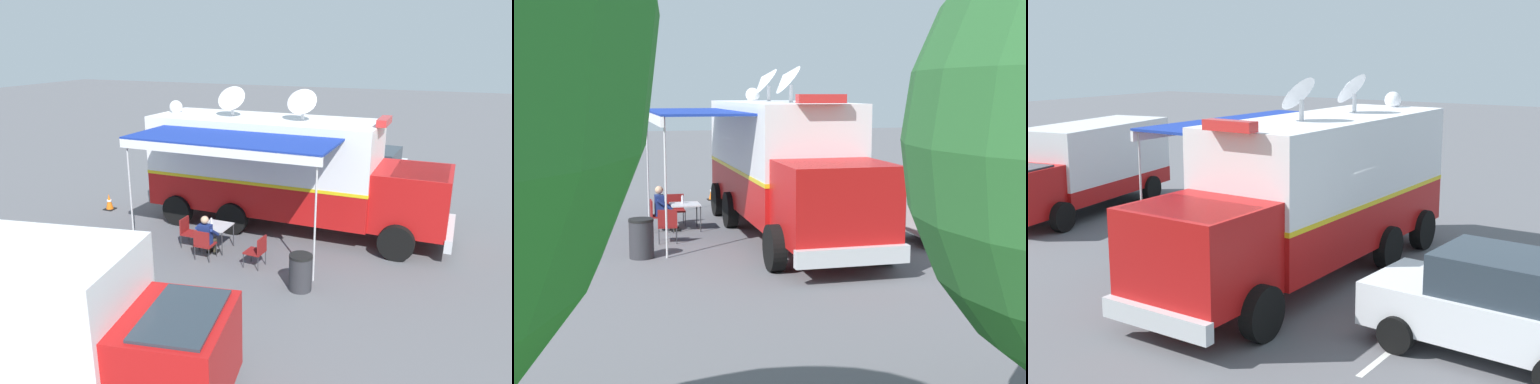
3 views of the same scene
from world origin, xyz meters
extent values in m
plane|color=#5B5B60|center=(0.00, 0.00, 0.00)|extent=(100.00, 100.00, 0.00)
cube|color=silver|center=(-3.26, 2.42, 0.00)|extent=(0.22, 4.80, 0.01)
cube|color=#B71414|center=(0.00, 0.00, 1.15)|extent=(2.65, 7.25, 1.10)
cube|color=white|center=(0.00, 0.00, 2.55)|extent=(2.65, 7.25, 1.70)
cube|color=yellow|center=(0.00, 0.00, 1.70)|extent=(2.67, 7.27, 0.10)
cube|color=#B71414|center=(0.10, 4.65, 1.45)|extent=(2.34, 2.15, 1.70)
cube|color=#28333D|center=(0.10, 4.85, 1.95)|extent=(2.18, 1.51, 0.70)
cube|color=silver|center=(0.12, 5.78, 0.55)|extent=(2.38, 0.25, 0.36)
cylinder|color=black|center=(-1.16, 4.48, 0.50)|extent=(0.32, 1.01, 1.00)
cylinder|color=black|center=(1.34, 4.42, 0.50)|extent=(0.32, 1.01, 1.00)
cylinder|color=black|center=(-1.26, -0.51, 0.50)|extent=(0.32, 1.01, 1.00)
cylinder|color=black|center=(1.24, -0.57, 0.50)|extent=(0.32, 1.01, 1.00)
cylinder|color=black|center=(-1.30, -2.49, 0.50)|extent=(0.32, 1.01, 1.00)
cylinder|color=black|center=(1.20, -2.55, 0.50)|extent=(0.32, 1.01, 1.00)
cube|color=white|center=(0.00, 0.00, 3.45)|extent=(2.65, 7.25, 0.10)
cube|color=red|center=(0.08, 3.70, 3.62)|extent=(1.11, 0.30, 0.20)
cylinder|color=silver|center=(-0.02, -1.08, 3.73)|extent=(0.10, 0.10, 0.45)
cone|color=silver|center=(0.13, -1.08, 4.13)|extent=(0.74, 0.91, 0.81)
cylinder|color=silver|center=(0.03, 1.26, 3.73)|extent=(0.10, 0.10, 0.45)
cone|color=silver|center=(0.18, 1.26, 4.13)|extent=(0.74, 0.91, 0.81)
sphere|color=white|center=(-0.07, -3.20, 3.68)|extent=(0.44, 0.44, 0.44)
cube|color=#193399|center=(2.35, -0.05, 3.25)|extent=(2.32, 5.80, 0.06)
cube|color=white|center=(3.41, -0.07, 3.11)|extent=(0.20, 5.76, 0.24)
cylinder|color=silver|center=(3.41, 2.66, 1.63)|extent=(0.05, 0.05, 3.25)
cylinder|color=silver|center=(3.29, -2.80, 1.63)|extent=(0.05, 0.05, 3.25)
cube|color=silver|center=(2.52, -0.49, 0.71)|extent=(0.82, 0.82, 0.03)
cylinder|color=#333338|center=(2.16, -0.11, 0.35)|extent=(0.03, 0.03, 0.70)
cylinder|color=#333338|center=(2.90, -0.12, 0.35)|extent=(0.03, 0.03, 0.70)
cylinder|color=#333338|center=(2.14, -0.85, 0.35)|extent=(0.03, 0.03, 0.70)
cylinder|color=#333338|center=(2.88, -0.86, 0.35)|extent=(0.03, 0.03, 0.70)
cylinder|color=silver|center=(2.57, -0.61, 0.83)|extent=(0.07, 0.07, 0.20)
cylinder|color=white|center=(2.57, -0.61, 0.94)|extent=(0.04, 0.04, 0.02)
cube|color=maroon|center=(3.22, -0.48, 0.42)|extent=(0.49, 0.49, 0.04)
cube|color=maroon|center=(3.44, -0.48, 0.65)|extent=(0.05, 0.48, 0.44)
cylinder|color=#333338|center=(3.00, -0.69, 0.21)|extent=(0.02, 0.02, 0.42)
cylinder|color=#333338|center=(3.01, -0.25, 0.21)|extent=(0.02, 0.02, 0.42)
cylinder|color=#333338|center=(3.44, -0.70, 0.21)|extent=(0.02, 0.02, 0.42)
cylinder|color=#333338|center=(3.45, -0.26, 0.21)|extent=(0.02, 0.02, 0.42)
cube|color=maroon|center=(2.66, -1.24, 0.42)|extent=(0.49, 0.49, 0.04)
cube|color=maroon|center=(2.66, -1.46, 0.65)|extent=(0.48, 0.05, 0.44)
cylinder|color=#333338|center=(2.45, -1.01, 0.21)|extent=(0.02, 0.02, 0.42)
cylinder|color=#333338|center=(2.89, -1.02, 0.21)|extent=(0.02, 0.02, 0.42)
cylinder|color=#333338|center=(2.44, -1.45, 0.21)|extent=(0.02, 0.02, 0.42)
cylinder|color=#333338|center=(2.88, -1.46, 0.21)|extent=(0.02, 0.02, 0.42)
cube|color=maroon|center=(3.18, 0.98, 0.42)|extent=(0.53, 0.53, 0.04)
cube|color=maroon|center=(3.21, 1.19, 0.65)|extent=(0.48, 0.09, 0.44)
cylinder|color=#333338|center=(3.38, 0.73, 0.21)|extent=(0.02, 0.02, 0.42)
cylinder|color=#333338|center=(2.94, 0.78, 0.21)|extent=(0.02, 0.02, 0.42)
cylinder|color=#333338|center=(3.42, 1.17, 0.21)|extent=(0.02, 0.02, 0.42)
cylinder|color=#333338|center=(2.99, 1.22, 0.21)|extent=(0.02, 0.02, 0.42)
cube|color=navy|center=(3.22, -0.48, 0.72)|extent=(0.25, 0.36, 0.56)
sphere|color=tan|center=(3.22, -0.48, 1.14)|extent=(0.22, 0.22, 0.22)
cylinder|color=navy|center=(3.10, -0.70, 0.76)|extent=(0.43, 0.10, 0.34)
cylinder|color=navy|center=(3.11, -0.24, 0.76)|extent=(0.43, 0.10, 0.34)
cylinder|color=#383323|center=(3.04, -0.57, 0.44)|extent=(0.38, 0.14, 0.13)
cylinder|color=#383323|center=(2.86, -0.57, 0.21)|extent=(0.11, 0.11, 0.42)
cube|color=black|center=(2.80, -0.57, 0.04)|extent=(0.24, 0.10, 0.07)
cylinder|color=#383323|center=(3.04, -0.37, 0.44)|extent=(0.38, 0.14, 0.13)
cylinder|color=#383323|center=(2.86, -0.37, 0.21)|extent=(0.11, 0.11, 0.42)
cube|color=black|center=(2.80, -0.37, 0.04)|extent=(0.24, 0.10, 0.07)
cylinder|color=#2D2D33|center=(3.96, 2.49, 0.42)|extent=(0.56, 0.56, 0.85)
cylinder|color=black|center=(3.96, 2.49, 0.88)|extent=(0.57, 0.57, 0.06)
cube|color=black|center=(0.81, -5.62, 0.01)|extent=(0.36, 0.36, 0.03)
cone|color=orange|center=(0.81, -5.62, 0.31)|extent=(0.26, 0.26, 0.55)
cylinder|color=white|center=(0.81, -5.62, 0.33)|extent=(0.17, 0.17, 0.06)
cube|color=silver|center=(-4.68, 2.87, 0.70)|extent=(4.32, 2.10, 0.76)
cube|color=#28333D|center=(-4.83, 2.88, 1.42)|extent=(2.21, 1.75, 0.68)
cylinder|color=black|center=(-3.32, 3.68, 0.32)|extent=(0.65, 0.27, 0.64)
cylinder|color=black|center=(-3.45, 1.88, 0.32)|extent=(0.65, 0.27, 0.64)
cylinder|color=black|center=(-6.05, 2.07, 0.32)|extent=(0.65, 0.27, 0.64)
camera|label=1|loc=(14.32, 5.50, 5.79)|focal=34.40mm
camera|label=2|loc=(5.22, 18.27, 3.77)|focal=48.83mm
camera|label=3|loc=(-7.72, 13.96, 5.00)|focal=49.35mm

